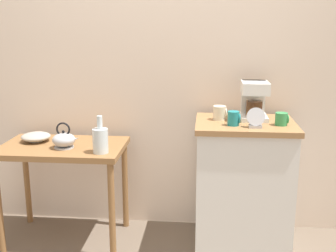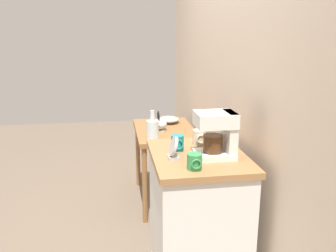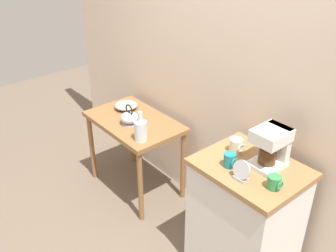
{
  "view_description": "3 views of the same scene",
  "coord_description": "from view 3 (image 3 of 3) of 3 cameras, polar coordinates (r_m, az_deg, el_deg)",
  "views": [
    {
      "loc": [
        0.31,
        -2.78,
        1.58
      ],
      "look_at": [
        0.05,
        -0.02,
        0.89
      ],
      "focal_mm": 45.46,
      "sensor_mm": 36.0,
      "label": 1
    },
    {
      "loc": [
        2.47,
        -0.44,
        1.61
      ],
      "look_at": [
        -0.09,
        -0.04,
        0.92
      ],
      "focal_mm": 37.87,
      "sensor_mm": 36.0,
      "label": 2
    },
    {
      "loc": [
        1.74,
        -1.62,
        2.3
      ],
      "look_at": [
        -0.14,
        -0.05,
        0.93
      ],
      "focal_mm": 40.69,
      "sensor_mm": 36.0,
      "label": 3
    }
  ],
  "objects": [
    {
      "name": "ground_plane",
      "position": [
        3.3,
        2.31,
        -14.93
      ],
      "size": [
        8.0,
        8.0,
        0.0
      ],
      "primitive_type": "plane",
      "color": "#6B5B4C"
    },
    {
      "name": "back_wall",
      "position": [
        2.76,
        10.86,
        9.66
      ],
      "size": [
        4.4,
        0.1,
        2.8
      ],
      "primitive_type": "cube",
      "color": "beige",
      "rests_on": "ground_plane"
    },
    {
      "name": "wooden_table",
      "position": [
        3.39,
        -5.06,
        -0.55
      ],
      "size": [
        0.87,
        0.55,
        0.73
      ],
      "color": "olive",
      "rests_on": "ground_plane"
    },
    {
      "name": "kitchen_counter",
      "position": [
        2.73,
        11.33,
        -13.76
      ],
      "size": [
        0.67,
        0.54,
        0.92
      ],
      "color": "white",
      "rests_on": "ground_plane"
    },
    {
      "name": "bowl_stoneware",
      "position": [
        3.52,
        -6.31,
        3.1
      ],
      "size": [
        0.21,
        0.21,
        0.07
      ],
      "color": "#9E998C",
      "rests_on": "wooden_table"
    },
    {
      "name": "teakettle",
      "position": [
        3.25,
        -5.76,
        1.24
      ],
      "size": [
        0.19,
        0.16,
        0.18
      ],
      "color": "#B2B5BA",
      "rests_on": "wooden_table"
    },
    {
      "name": "glass_carafe_vase",
      "position": [
        2.99,
        -4.11,
        -0.62
      ],
      "size": [
        0.1,
        0.1,
        0.25
      ],
      "color": "silver",
      "rests_on": "wooden_table"
    },
    {
      "name": "coffee_maker",
      "position": [
        2.41,
        15.3,
        -2.82
      ],
      "size": [
        0.18,
        0.22,
        0.26
      ],
      "color": "white",
      "rests_on": "kitchen_counter"
    },
    {
      "name": "mug_dark_teal",
      "position": [
        2.39,
        9.25,
        -5.07
      ],
      "size": [
        0.08,
        0.08,
        0.09
      ],
      "color": "teal",
      "rests_on": "kitchen_counter"
    },
    {
      "name": "mug_small_cream",
      "position": [
        2.54,
        10.18,
        -2.92
      ],
      "size": [
        0.09,
        0.09,
        0.1
      ],
      "color": "beige",
      "rests_on": "kitchen_counter"
    },
    {
      "name": "mug_tall_green",
      "position": [
        2.27,
        15.64,
        -8.14
      ],
      "size": [
        0.09,
        0.08,
        0.08
      ],
      "color": "#338C4C",
      "rests_on": "kitchen_counter"
    },
    {
      "name": "table_clock",
      "position": [
        2.29,
        10.95,
        -6.72
      ],
      "size": [
        0.12,
        0.06,
        0.13
      ],
      "color": "#B2B5BA",
      "rests_on": "kitchen_counter"
    }
  ]
}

